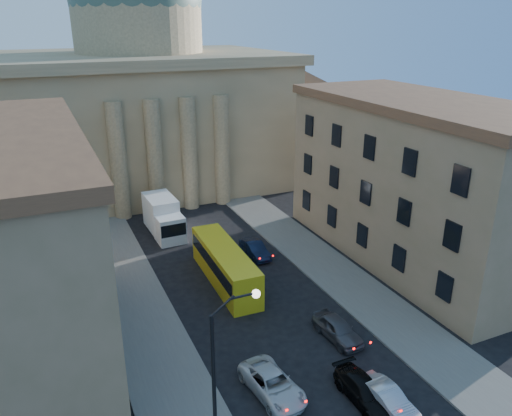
{
  "coord_description": "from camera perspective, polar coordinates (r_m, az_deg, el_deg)",
  "views": [
    {
      "loc": [
        -13.79,
        -11.14,
        20.99
      ],
      "look_at": [
        -0.01,
        19.58,
        8.21
      ],
      "focal_mm": 35.0,
      "sensor_mm": 36.0,
      "label": 1
    }
  ],
  "objects": [
    {
      "name": "sidewalk_left",
      "position": [
        36.26,
        -11.69,
        -14.95
      ],
      "size": [
        5.0,
        60.0,
        0.15
      ],
      "primitive_type": "cube",
      "color": "#5B5753",
      "rests_on": "ground"
    },
    {
      "name": "sidewalk_right",
      "position": [
        42.23,
        11.65,
        -9.38
      ],
      "size": [
        5.0,
        60.0,
        0.15
      ],
      "primitive_type": "cube",
      "color": "#5B5753",
      "rests_on": "ground"
    },
    {
      "name": "church",
      "position": [
        68.63,
        -12.66,
        12.66
      ],
      "size": [
        68.02,
        28.76,
        36.6
      ],
      "color": "#79694A",
      "rests_on": "ground"
    },
    {
      "name": "building_right",
      "position": [
        47.23,
        17.94,
        3.05
      ],
      "size": [
        11.6,
        26.6,
        14.7
      ],
      "color": "#9D7B5C",
      "rests_on": "ground"
    },
    {
      "name": "street_lamp",
      "position": [
        25.68,
        -3.76,
        -16.97
      ],
      "size": [
        2.62,
        0.44,
        8.83
      ],
      "color": "black",
      "rests_on": "ground"
    },
    {
      "name": "car_right_near",
      "position": [
        31.37,
        14.68,
        -20.33
      ],
      "size": [
        1.88,
        4.37,
        1.4
      ],
      "primitive_type": "imported",
      "rotation": [
        0.0,
        0.0,
        0.1
      ],
      "color": "#AAAEB2",
      "rests_on": "ground"
    },
    {
      "name": "car_left_mid",
      "position": [
        31.42,
        1.89,
        -19.45
      ],
      "size": [
        2.9,
        5.29,
        1.41
      ],
      "primitive_type": "imported",
      "rotation": [
        0.0,
        0.0,
        0.12
      ],
      "color": "silver",
      "rests_on": "ground"
    },
    {
      "name": "car_right_mid",
      "position": [
        31.61,
        12.33,
        -19.78
      ],
      "size": [
        1.97,
        4.7,
        1.36
      ],
      "primitive_type": "imported",
      "rotation": [
        0.0,
        0.0,
        0.02
      ],
      "color": "black",
      "rests_on": "ground"
    },
    {
      "name": "car_right_far",
      "position": [
        36.24,
        9.32,
        -13.47
      ],
      "size": [
        2.06,
        4.53,
        1.51
      ],
      "primitive_type": "imported",
      "rotation": [
        0.0,
        0.0,
        0.06
      ],
      "color": "#48484C",
      "rests_on": "ground"
    },
    {
      "name": "car_right_distant",
      "position": [
        47.08,
        -0.13,
        -4.73
      ],
      "size": [
        1.55,
        4.36,
        1.43
      ],
      "primitive_type": "imported",
      "rotation": [
        0.0,
        0.0,
        0.01
      ],
      "color": "black",
      "rests_on": "ground"
    },
    {
      "name": "city_bus",
      "position": [
        42.33,
        -3.57,
        -6.42
      ],
      "size": [
        2.85,
        11.09,
        3.11
      ],
      "rotation": [
        0.0,
        0.0,
        -0.03
      ],
      "color": "gold",
      "rests_on": "ground"
    },
    {
      "name": "box_truck",
      "position": [
        52.37,
        -10.52,
        -1.1
      ],
      "size": [
        2.9,
        6.95,
        3.77
      ],
      "rotation": [
        0.0,
        0.0,
        0.03
      ],
      "color": "white",
      "rests_on": "ground"
    }
  ]
}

